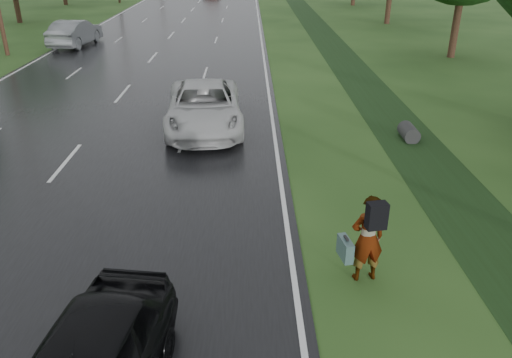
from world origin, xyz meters
The scene contains 8 objects.
road centered at (0.00, 45.00, 0.02)m, with size 14.00×180.00×0.04m, color black.
edge_stripe_east centered at (6.75, 45.00, 0.04)m, with size 0.12×180.00×0.01m, color silver.
edge_stripe_west centered at (-6.75, 45.00, 0.04)m, with size 0.12×180.00×0.01m, color silver.
center_line centered at (0.00, 45.00, 0.04)m, with size 0.12×180.00×0.01m, color silver.
drainage_ditch centered at (11.50, 18.71, 0.04)m, with size 2.20×120.00×0.56m.
pedestrian centered at (8.18, 1.88, 0.99)m, with size 0.95×0.73×1.93m.
white_pickup centered at (4.17, 11.24, 0.85)m, with size 2.70×5.85×1.63m, color silver.
silver_sedan centered at (-5.80, 27.90, 0.89)m, with size 1.80×5.15×1.70m, color gray.
Camera 1 is at (5.84, -6.60, 6.34)m, focal length 35.00 mm.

